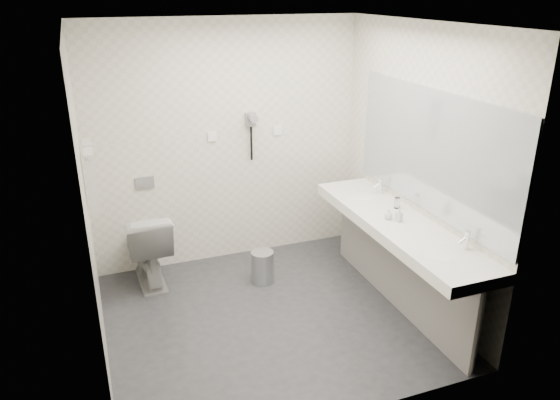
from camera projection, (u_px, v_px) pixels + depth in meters
name	position (u px, v px, depth m)	size (l,w,h in m)	color
floor	(270.00, 317.00, 4.81)	(2.80, 2.80, 0.00)	#2C2D32
ceiling	(268.00, 24.00, 3.88)	(2.80, 2.80, 0.00)	white
wall_back	(227.00, 145.00, 5.47)	(2.80, 2.80, 0.00)	silver
wall_front	(342.00, 256.00, 3.21)	(2.80, 2.80, 0.00)	silver
wall_left	(87.00, 209.00, 3.89)	(2.60, 2.60, 0.00)	silver
wall_right	(417.00, 167.00, 4.80)	(2.60, 2.60, 0.00)	silver
vanity_counter	(398.00, 226.00, 4.70)	(0.55, 2.20, 0.10)	white
vanity_panel	(397.00, 268.00, 4.87)	(0.03, 2.15, 0.75)	gray
vanity_post_near	(476.00, 331.00, 3.97)	(0.06, 0.06, 0.75)	silver
vanity_post_far	(347.00, 224.00, 5.78)	(0.06, 0.06, 0.75)	silver
mirror	(431.00, 152.00, 4.55)	(0.02, 2.20, 1.05)	#B2BCC6
basin_near	(444.00, 254.00, 4.12)	(0.40, 0.31, 0.05)	white
basin_far	(362.00, 197.00, 5.26)	(0.40, 0.31, 0.05)	white
faucet_near	(467.00, 240.00, 4.15)	(0.04, 0.04, 0.15)	silver
faucet_far	(380.00, 186.00, 5.29)	(0.04, 0.04, 0.15)	silver
soap_bottle_a	(399.00, 215.00, 4.65)	(0.05, 0.05, 0.12)	white
soap_bottle_b	(389.00, 214.00, 4.70)	(0.07, 0.07, 0.09)	white
glass_left	(397.00, 203.00, 4.93)	(0.06, 0.06, 0.10)	silver
toilet	(147.00, 247.00, 5.26)	(0.43, 0.75, 0.76)	white
flush_plate	(145.00, 183.00, 5.29)	(0.18, 0.02, 0.12)	#B2B5BA
pedal_bin	(262.00, 268.00, 5.32)	(0.22, 0.22, 0.31)	#B2B5BA
bin_lid	(262.00, 253.00, 5.26)	(0.22, 0.22, 0.01)	#B2B5BA
towel_rail	(86.00, 149.00, 4.27)	(0.02, 0.02, 0.62)	silver
towel_near	(92.00, 180.00, 4.23)	(0.07, 0.24, 0.48)	silver
towel_far	(90.00, 170.00, 4.48)	(0.07, 0.24, 0.48)	silver
dryer_cradle	(250.00, 119.00, 5.44)	(0.10, 0.04, 0.14)	gray
dryer_barrel	(252.00, 118.00, 5.37)	(0.08, 0.08, 0.14)	gray
dryer_cord	(251.00, 144.00, 5.52)	(0.02, 0.02, 0.35)	black
switch_plate_a	(212.00, 137.00, 5.38)	(0.09, 0.02, 0.09)	white
switch_plate_b	(278.00, 131.00, 5.61)	(0.09, 0.02, 0.09)	white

